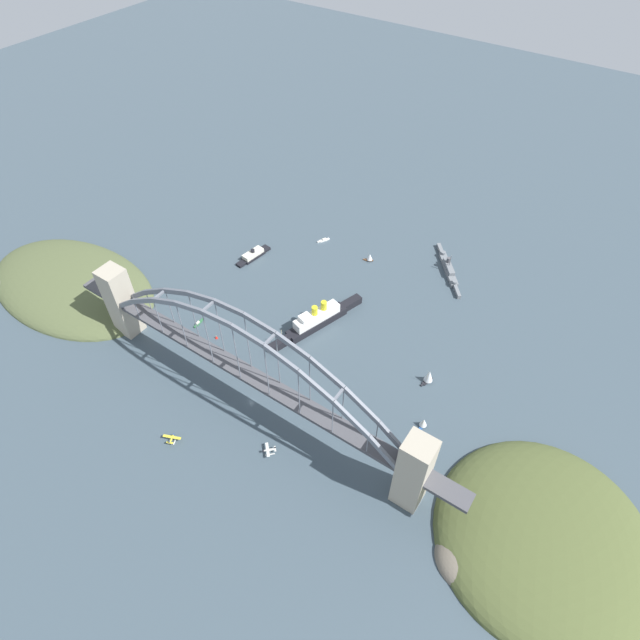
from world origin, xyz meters
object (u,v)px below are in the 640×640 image
Objects in this scene: harbor_arch_bridge at (246,372)px; small_boat_1 at (198,323)px; naval_cruiser at (448,268)px; ocean_liner at (317,320)px; seaplane_taxiing_near_bridge at (172,439)px; small_boat_3 at (324,240)px; channel_marker_buoy at (216,337)px; harbor_ferry_steamer at (253,255)px; small_boat_2 at (429,376)px; small_boat_0 at (423,423)px; small_boat_4 at (370,257)px; seaplane_second_in_formation at (269,450)px.

harbor_arch_bridge reaches higher than small_boat_1.
naval_cruiser is 5.07× the size of small_boat_1.
ocean_liner reaches higher than seaplane_taxiing_near_bridge.
channel_marker_buoy reaches higher than small_boat_3.
harbor_arch_bridge is 148.39m from harbor_ferry_steamer.
small_boat_1 reaches higher than small_boat_3.
harbor_ferry_steamer is 2.81× the size of small_boat_2.
small_boat_2 is (89.71, -0.48, -0.39)m from ocean_liner.
naval_cruiser reaches higher than small_boat_1.
harbor_ferry_steamer is at bearing 158.82° from ocean_liner.
small_boat_4 is (-108.14, 118.31, -0.28)m from small_boat_0.
small_boat_3 is (-86.90, 186.60, -1.34)m from seaplane_second_in_formation.
small_boat_1 is at bearing -116.81° from small_boat_4.
harbor_arch_bridge is at bearing -51.23° from harbor_ferry_steamer.
harbor_ferry_steamer is 3.18× the size of small_boat_3.
small_boat_0 is at bearing -68.89° from small_boat_2.
ocean_liner reaches higher than harbor_ferry_steamer.
small_boat_2 is at bearing -0.30° from ocean_liner.
harbor_arch_bridge is at bearing -22.43° from small_boat_1.
small_boat_1 is 3.74× the size of channel_marker_buoy.
seaplane_taxiing_near_bridge is 1.32× the size of small_boat_0.
ocean_liner is at bearing 33.41° from small_boat_1.
small_boat_0 is (67.41, 67.80, 1.84)m from seaplane_second_in_formation.
harbor_arch_bridge reaches higher than seaplane_taxiing_near_bridge.
harbor_arch_bridge is 83.27m from ocean_liner.
small_boat_1 is at bearing -79.45° from harbor_ferry_steamer.
seaplane_second_in_formation is at bearing -65.03° from small_boat_3.
ocean_liner is 122.19m from naval_cruiser.
ocean_liner is 29.31× the size of channel_marker_buoy.
small_boat_0 is 1.03× the size of small_boat_4.
small_boat_1 is (-175.28, -14.53, -3.11)m from small_boat_0.
harbor_ferry_steamer is at bearing 132.28° from seaplane_second_in_formation.
harbor_arch_bridge reaches higher than harbor_ferry_steamer.
small_boat_2 reaches higher than seaplane_taxiing_near_bridge.
seaplane_taxiing_near_bridge is at bearing -93.41° from small_boat_4.
small_boat_1 is (-75.88, 31.32, -30.24)m from harbor_arch_bridge.
ocean_liner is 2.35× the size of harbor_ferry_steamer.
seaplane_taxiing_near_bridge is (-21.42, -48.89, -29.24)m from harbor_arch_bridge.
small_boat_3 is (-33.49, 213.53, -1.08)m from seaplane_taxiing_near_bridge.
small_boat_2 is (108.07, 127.77, 3.81)m from seaplane_taxiing_near_bridge.
small_boat_4 is (-95.39, 85.27, -1.99)m from small_boat_2.
small_boat_2 is at bearing 19.63° from channel_marker_buoy.
small_boat_2 reaches higher than small_boat_0.
small_boat_1 is 134.97m from small_boat_3.
seaplane_second_in_formation is at bearing -29.83° from channel_marker_buoy.
naval_cruiser is at bearing 28.07° from harbor_ferry_steamer.
ocean_liner reaches higher than small_boat_0.
harbor_ferry_steamer reaches higher than seaplane_second_in_formation.
harbor_arch_bridge is at bearing 145.54° from seaplane_second_in_formation.
naval_cruiser is at bearing 22.82° from small_boat_4.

